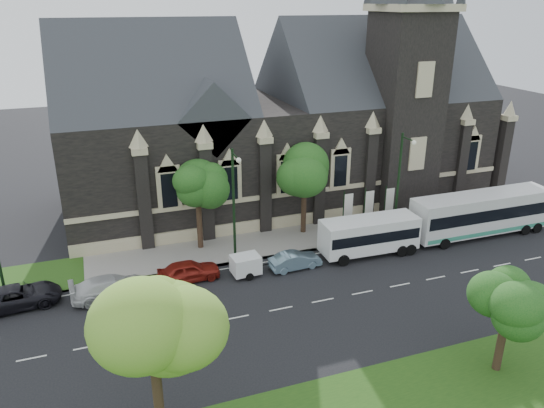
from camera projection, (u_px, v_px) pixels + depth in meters
name	position (u px, v px, depth m)	size (l,w,h in m)	color
ground	(323.00, 300.00, 34.94)	(160.00, 160.00, 0.00)	black
sidewalk	(274.00, 242.00, 43.24)	(80.00, 5.00, 0.15)	#9C968E
museum	(292.00, 119.00, 50.04)	(40.00, 17.70, 29.90)	black
tree_park_near	(156.00, 326.00, 21.22)	(4.42, 4.42, 8.56)	black
tree_park_east	(510.00, 293.00, 27.02)	(3.40, 3.40, 6.28)	black
tree_walk_right	(306.00, 168.00, 43.22)	(4.08, 4.08, 7.80)	black
tree_walk_left	(199.00, 181.00, 40.42)	(3.91, 3.91, 7.64)	black
street_lamp_near	(400.00, 180.00, 42.44)	(0.36, 1.88, 9.00)	black
street_lamp_mid	(234.00, 201.00, 38.04)	(0.36, 1.88, 9.00)	black
banner_flag_left	(347.00, 209.00, 43.94)	(0.90, 0.10, 4.00)	black
banner_flag_center	(367.00, 206.00, 44.57)	(0.90, 0.10, 4.00)	black
banner_flag_right	(388.00, 203.00, 45.19)	(0.90, 0.10, 4.00)	black
tour_coach	(481.00, 213.00, 44.02)	(12.67, 2.96, 3.69)	silver
shuttle_bus	(369.00, 234.00, 40.78)	(7.82, 2.91, 2.99)	white
box_trailer	(246.00, 265.00, 37.81)	(2.98, 1.76, 1.57)	silver
sedan	(295.00, 260.00, 38.92)	(1.38, 3.96, 1.30)	#7190A4
car_far_red	(189.00, 271.00, 37.22)	(1.79, 4.45, 1.51)	maroon
car_far_white	(111.00, 287.00, 35.08)	(2.15, 5.28, 1.53)	silver
car_far_black	(18.00, 296.00, 34.02)	(2.47, 5.35, 1.49)	black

